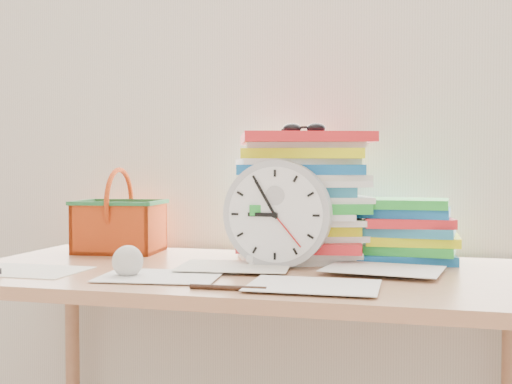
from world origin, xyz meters
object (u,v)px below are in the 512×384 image
(clock, at_px, (278,214))
(basket, at_px, (120,211))
(desk, at_px, (245,299))
(book_stack, at_px, (409,231))
(paper_stack, at_px, (298,197))

(clock, height_order, basket, clock)
(desk, bearing_deg, basket, 154.05)
(book_stack, height_order, basket, basket)
(paper_stack, distance_m, book_stack, 0.30)
(paper_stack, xyz_separation_m, book_stack, (0.29, 0.02, -0.09))
(paper_stack, height_order, book_stack, paper_stack)
(paper_stack, height_order, basket, paper_stack)
(paper_stack, bearing_deg, clock, -98.74)
(book_stack, bearing_deg, desk, -150.82)
(basket, bearing_deg, paper_stack, -7.58)
(clock, bearing_deg, paper_stack, 81.26)
(desk, relative_size, basket, 5.75)
(desk, bearing_deg, clock, 30.47)
(desk, bearing_deg, book_stack, 29.18)
(paper_stack, bearing_deg, desk, -116.31)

